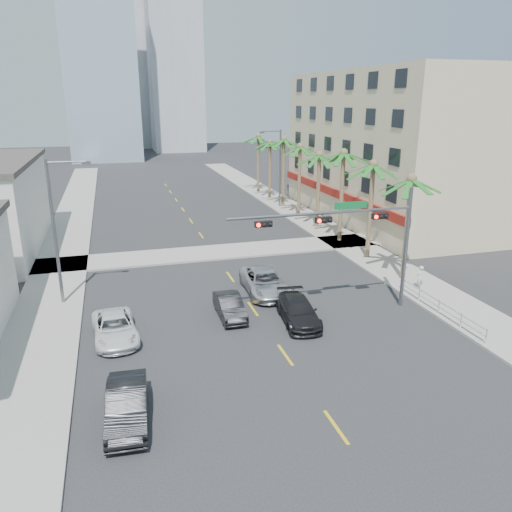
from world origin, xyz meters
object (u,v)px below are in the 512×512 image
at_px(car_lane_left, 230,306).
at_px(car_parked_far, 115,328).
at_px(car_lane_right, 298,311).
at_px(traffic_signal_mast, 359,230).
at_px(car_lane_center, 265,282).
at_px(car_parked_mid, 127,405).
at_px(pedestrian, 420,277).

bearing_deg(car_lane_left, car_parked_far, -169.13).
xyz_separation_m(car_parked_far, car_lane_right, (10.14, -0.67, 0.03)).
height_order(traffic_signal_mast, car_lane_center, traffic_signal_mast).
relative_size(car_parked_mid, car_lane_center, 0.81).
bearing_deg(car_parked_far, pedestrian, 0.46).
xyz_separation_m(car_lane_left, car_lane_right, (3.60, -1.84, 0.04)).
bearing_deg(pedestrian, car_lane_center, -39.21).
bearing_deg(car_lane_left, traffic_signal_mast, -9.79).
bearing_deg(car_parked_mid, traffic_signal_mast, 31.75).
relative_size(car_lane_right, pedestrian, 2.92).
relative_size(car_parked_far, car_lane_left, 1.21).
height_order(traffic_signal_mast, car_parked_far, traffic_signal_mast).
height_order(car_parked_far, pedestrian, pedestrian).
bearing_deg(car_parked_far, traffic_signal_mast, -5.26).
xyz_separation_m(traffic_signal_mast, car_lane_left, (-7.38, 1.37, -4.42)).
height_order(car_parked_mid, car_lane_right, car_parked_mid).
xyz_separation_m(traffic_signal_mast, pedestrian, (5.71, 1.88, -4.11)).
relative_size(car_lane_center, car_lane_right, 1.17).
xyz_separation_m(car_parked_mid, car_lane_right, (9.80, 6.83, -0.05)).
distance_m(car_parked_far, car_lane_right, 10.16).
height_order(traffic_signal_mast, car_lane_right, traffic_signal_mast).
distance_m(car_parked_mid, car_lane_center, 14.93).
relative_size(car_parked_far, pedestrian, 2.93).
bearing_deg(car_parked_mid, car_lane_right, 38.36).
bearing_deg(car_lane_left, pedestrian, 2.96).
height_order(car_lane_left, car_lane_right, car_lane_right).
bearing_deg(car_lane_right, car_lane_left, 159.64).
xyz_separation_m(traffic_signal_mast, car_lane_right, (-3.78, -0.47, -4.38)).
distance_m(traffic_signal_mast, car_lane_left, 8.71).
bearing_deg(car_lane_left, car_parked_mid, -124.86).
distance_m(car_lane_center, car_lane_right, 4.90).
distance_m(car_parked_mid, pedestrian, 21.37).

